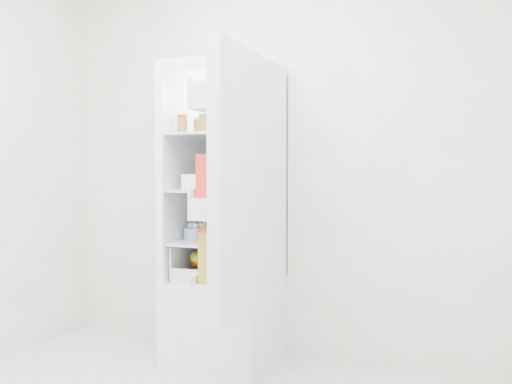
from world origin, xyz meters
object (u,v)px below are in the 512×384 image
at_px(refrigerator, 228,252).
at_px(red_cabbage, 231,226).
at_px(fridge_door, 231,187).
at_px(mushroom_bowl, 196,234).

height_order(refrigerator, red_cabbage, refrigerator).
bearing_deg(red_cabbage, fridge_door, -64.47).
xyz_separation_m(refrigerator, mushroom_bowl, (-0.17, -0.10, 0.12)).
relative_size(red_cabbage, mushroom_bowl, 1.12).
height_order(mushroom_bowl, fridge_door, fridge_door).
distance_m(refrigerator, fridge_door, 0.83).
distance_m(refrigerator, red_cabbage, 0.18).
bearing_deg(red_cabbage, refrigerator, 132.47).
xyz_separation_m(red_cabbage, fridge_door, (0.28, -0.59, 0.26)).
bearing_deg(fridge_door, refrigerator, 22.25).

